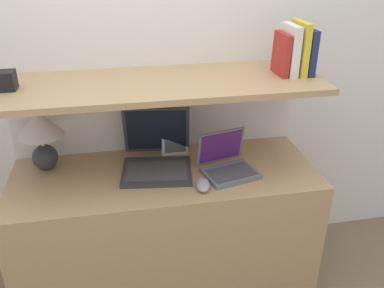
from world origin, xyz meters
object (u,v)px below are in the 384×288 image
object	(u,v)px
book_yellow	(299,48)
table_lamp	(41,132)
router_box	(175,143)
shelf_gadget	(3,81)
book_navy	(307,51)
laptop_large	(157,157)
laptop_small	(227,164)
book_white	(290,50)
computer_mouse	(203,185)
book_red	(281,54)

from	to	relation	value
book_yellow	table_lamp	bearing A→B (deg)	176.22
router_box	shelf_gadget	size ratio (longest dim) A/B	1.37
router_box	shelf_gadget	xyz separation A→B (m)	(-0.73, -0.13, 0.42)
table_lamp	router_box	size ratio (longest dim) A/B	2.20
router_box	book_navy	size ratio (longest dim) A/B	0.66
laptop_large	laptop_small	size ratio (longest dim) A/B	1.30
book_white	shelf_gadget	bearing A→B (deg)	180.00
book_white	book_navy	bearing A→B (deg)	0.00
laptop_small	router_box	xyz separation A→B (m)	(-0.22, 0.24, 0.01)
computer_mouse	shelf_gadget	size ratio (longest dim) A/B	1.20
book_navy	table_lamp	bearing A→B (deg)	176.34
table_lamp	book_yellow	xyz separation A→B (m)	(1.20, -0.08, 0.36)
laptop_small	book_red	xyz separation A→B (m)	(0.26, 0.12, 0.49)
computer_mouse	book_white	distance (m)	0.73
table_lamp	shelf_gadget	bearing A→B (deg)	-139.59
laptop_small	router_box	distance (m)	0.33
router_box	book_yellow	size ratio (longest dim) A/B	0.57
table_lamp	book_navy	size ratio (longest dim) A/B	1.45
router_box	book_white	size ratio (longest dim) A/B	0.60
router_box	book_navy	world-z (taller)	book_navy
book_white	laptop_large	bearing A→B (deg)	-179.17
shelf_gadget	computer_mouse	bearing A→B (deg)	-16.31
laptop_large	book_red	world-z (taller)	book_red
book_white	shelf_gadget	size ratio (longest dim) A/B	2.28
book_yellow	computer_mouse	bearing A→B (deg)	-154.54
computer_mouse	table_lamp	bearing A→B (deg)	156.10
book_navy	book_red	xyz separation A→B (m)	(-0.12, 0.00, -0.01)
table_lamp	laptop_small	world-z (taller)	table_lamp
table_lamp	laptop_small	size ratio (longest dim) A/B	1.05
book_white	table_lamp	bearing A→B (deg)	176.07
laptop_large	router_box	distance (m)	0.17
computer_mouse	book_navy	bearing A→B (deg)	23.78
computer_mouse	book_red	size ratio (longest dim) A/B	0.63
laptop_large	computer_mouse	size ratio (longest dim) A/B	3.11
laptop_small	book_white	world-z (taller)	book_white
computer_mouse	book_yellow	xyz separation A→B (m)	(0.49, 0.23, 0.53)
book_red	shelf_gadget	xyz separation A→B (m)	(-1.21, 0.00, -0.05)
laptop_small	book_white	xyz separation A→B (m)	(0.30, 0.12, 0.50)
table_lamp	shelf_gadget	world-z (taller)	shelf_gadget
book_yellow	shelf_gadget	distance (m)	1.29
book_white	book_red	distance (m)	0.04
book_navy	shelf_gadget	size ratio (longest dim) A/B	2.08
shelf_gadget	book_white	bearing A→B (deg)	0.00
laptop_small	book_red	world-z (taller)	book_red
table_lamp	computer_mouse	distance (m)	0.79
laptop_large	book_yellow	distance (m)	0.83
book_yellow	book_white	distance (m)	0.05
book_red	router_box	bearing A→B (deg)	165.07
table_lamp	laptop_large	size ratio (longest dim) A/B	0.81
table_lamp	book_red	bearing A→B (deg)	-4.06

